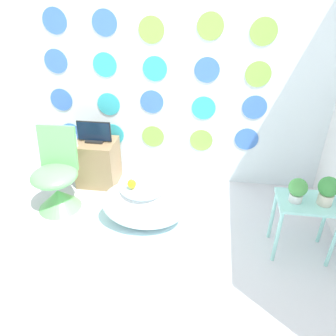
# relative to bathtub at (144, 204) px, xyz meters

# --- Properties ---
(ground_plane) EXTENTS (12.00, 12.00, 0.00)m
(ground_plane) POSITION_rel_bathtub_xyz_m (-0.04, -0.97, -0.23)
(ground_plane) COLOR silver
(wall_back_dotted) EXTENTS (4.72, 0.05, 2.60)m
(wall_back_dotted) POSITION_rel_bathtub_xyz_m (-0.04, 0.91, 1.07)
(wall_back_dotted) COLOR white
(wall_back_dotted) RESTS_ON ground_plane
(rug) EXTENTS (1.29, 0.91, 0.01)m
(rug) POSITION_rel_bathtub_xyz_m (-0.03, -0.09, -0.23)
(rug) COLOR silver
(rug) RESTS_ON ground_plane
(bathtub) EXTENTS (0.83, 0.55, 0.45)m
(bathtub) POSITION_rel_bathtub_xyz_m (0.00, 0.00, 0.00)
(bathtub) COLOR white
(bathtub) RESTS_ON ground_plane
(rubber_duck) EXTENTS (0.08, 0.09, 0.10)m
(rubber_duck) POSITION_rel_bathtub_xyz_m (-0.09, -0.07, 0.27)
(rubber_duck) COLOR yellow
(rubber_duck) RESTS_ON bathtub
(chair) EXTENTS (0.47, 0.47, 0.86)m
(chair) POSITION_rel_bathtub_xyz_m (-0.95, 0.13, 0.04)
(chair) COLOR #66C166
(chair) RESTS_ON ground_plane
(tv_cabinet) EXTENTS (0.45, 0.40, 0.53)m
(tv_cabinet) POSITION_rel_bathtub_xyz_m (-0.69, 0.66, 0.04)
(tv_cabinet) COLOR #8E704C
(tv_cabinet) RESTS_ON ground_plane
(tv) EXTENTS (0.39, 0.12, 0.24)m
(tv) POSITION_rel_bathtub_xyz_m (-0.69, 0.66, 0.41)
(tv) COLOR black
(tv) RESTS_ON tv_cabinet
(vase) EXTENTS (0.06, 0.06, 0.16)m
(vase) POSITION_rel_bathtub_xyz_m (-0.87, 0.52, 0.38)
(vase) COLOR white
(vase) RESTS_ON tv_cabinet
(side_table) EXTENTS (0.50, 0.35, 0.55)m
(side_table) POSITION_rel_bathtub_xyz_m (1.43, -0.19, 0.22)
(side_table) COLOR #99E0D8
(side_table) RESTS_ON ground_plane
(potted_plant_left) EXTENTS (0.15, 0.15, 0.21)m
(potted_plant_left) POSITION_rel_bathtub_xyz_m (1.32, -0.20, 0.44)
(potted_plant_left) COLOR white
(potted_plant_left) RESTS_ON side_table
(potted_plant_right) EXTENTS (0.16, 0.16, 0.25)m
(potted_plant_right) POSITION_rel_bathtub_xyz_m (1.54, -0.21, 0.46)
(potted_plant_right) COLOR beige
(potted_plant_right) RESTS_ON side_table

